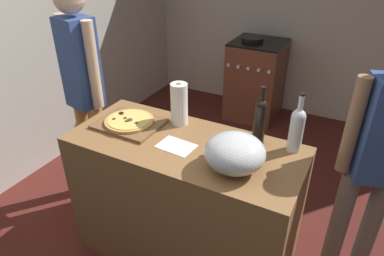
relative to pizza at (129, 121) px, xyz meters
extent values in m
cube|color=#511E19|center=(0.49, 0.96, -0.95)|extent=(4.18, 3.79, 0.02)
cube|color=#BCB7AD|center=(0.49, 2.60, 0.36)|extent=(4.18, 0.10, 2.60)
cube|color=#BCB7AD|center=(-1.35, 0.96, 0.36)|extent=(0.10, 3.79, 2.60)
cube|color=olive|center=(0.41, -0.03, -0.48)|extent=(1.40, 0.62, 0.91)
cube|color=brown|center=(0.00, 0.00, -0.02)|extent=(0.40, 0.32, 0.02)
cylinder|color=tan|center=(0.00, 0.00, 0.00)|extent=(0.31, 0.31, 0.02)
cylinder|color=#EAC660|center=(0.00, 0.00, 0.01)|extent=(0.27, 0.27, 0.00)
cylinder|color=brown|center=(-0.09, 0.04, 0.01)|extent=(0.03, 0.03, 0.01)
cylinder|color=brown|center=(-0.08, -0.04, 0.01)|extent=(0.02, 0.02, 0.01)
cylinder|color=brown|center=(0.01, -0.01, 0.01)|extent=(0.03, 0.03, 0.01)
cylinder|color=brown|center=(0.07, -0.02, 0.01)|extent=(0.02, 0.02, 0.01)
cylinder|color=brown|center=(-0.10, 0.04, 0.01)|extent=(0.03, 0.03, 0.01)
cylinder|color=brown|center=(0.01, -0.03, 0.01)|extent=(0.02, 0.02, 0.01)
cylinder|color=brown|center=(-0.03, 0.00, 0.01)|extent=(0.02, 0.02, 0.01)
cylinder|color=#B2B2B7|center=(0.76, -0.12, -0.03)|extent=(0.13, 0.13, 0.01)
ellipsoid|color=silver|center=(0.76, -0.12, 0.07)|extent=(0.32, 0.32, 0.19)
cylinder|color=white|center=(0.27, 0.17, 0.10)|extent=(0.11, 0.11, 0.27)
cylinder|color=#997551|center=(0.27, 0.17, 0.11)|extent=(0.03, 0.03, 0.28)
cylinder|color=silver|center=(0.99, 0.20, 0.08)|extent=(0.08, 0.08, 0.21)
sphere|color=silver|center=(0.99, 0.20, 0.18)|extent=(0.08, 0.08, 0.08)
cylinder|color=silver|center=(0.99, 0.20, 0.26)|extent=(0.03, 0.03, 0.10)
cylinder|color=black|center=(0.99, 0.20, 0.31)|extent=(0.03, 0.03, 0.01)
cylinder|color=black|center=(0.79, 0.17, 0.09)|extent=(0.07, 0.07, 0.24)
sphere|color=black|center=(0.79, 0.17, 0.21)|extent=(0.07, 0.07, 0.07)
cylinder|color=black|center=(0.79, 0.17, 0.27)|extent=(0.03, 0.03, 0.08)
cylinder|color=black|center=(0.79, 0.17, 0.32)|extent=(0.03, 0.03, 0.01)
cube|color=white|center=(0.39, -0.08, -0.03)|extent=(0.22, 0.17, 0.00)
cube|color=brown|center=(0.13, 2.20, -0.49)|extent=(0.57, 0.58, 0.90)
cube|color=black|center=(0.13, 2.20, -0.03)|extent=(0.57, 0.58, 0.02)
cylinder|color=silver|center=(-0.10, 1.90, -0.24)|extent=(0.04, 0.02, 0.04)
cylinder|color=silver|center=(0.02, 1.90, -0.24)|extent=(0.04, 0.02, 0.04)
cylinder|color=silver|center=(0.13, 1.90, -0.24)|extent=(0.04, 0.02, 0.04)
cylinder|color=silver|center=(0.25, 1.90, -0.24)|extent=(0.04, 0.02, 0.04)
cylinder|color=silver|center=(0.36, 1.90, -0.24)|extent=(0.04, 0.02, 0.04)
cylinder|color=black|center=(0.05, 2.19, 0.00)|extent=(0.25, 0.25, 0.04)
cylinder|color=#D88C4C|center=(-0.63, 0.20, -0.51)|extent=(0.11, 0.11, 0.85)
cylinder|color=#D88C4C|center=(-0.45, 0.16, -0.51)|extent=(0.11, 0.11, 0.85)
cube|color=#334C8C|center=(-0.54, 0.18, 0.24)|extent=(0.26, 0.24, 0.64)
cylinder|color=beige|center=(-0.69, 0.21, 0.25)|extent=(0.08, 0.08, 0.61)
cylinder|color=beige|center=(-0.38, 0.15, 0.25)|extent=(0.08, 0.08, 0.61)
cylinder|color=slate|center=(1.50, 0.36, -0.55)|extent=(0.11, 0.11, 0.78)
cylinder|color=slate|center=(1.33, 0.30, -0.55)|extent=(0.11, 0.11, 0.78)
cube|color=#334C8C|center=(1.41, 0.33, 0.14)|extent=(0.28, 0.27, 0.59)
cylinder|color=#936B4C|center=(1.26, 0.28, 0.15)|extent=(0.08, 0.08, 0.56)
camera|label=1|loc=(1.26, -1.52, 1.05)|focal=32.47mm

